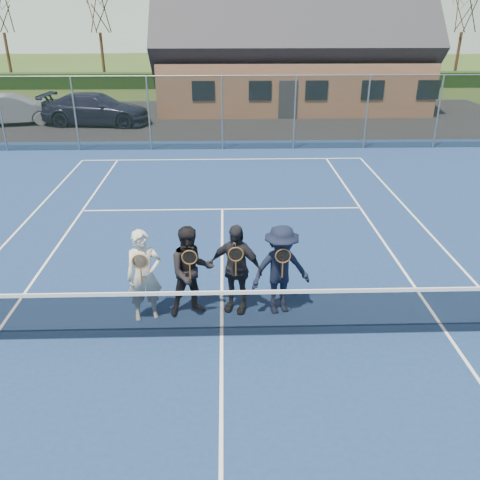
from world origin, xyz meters
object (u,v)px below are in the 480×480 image
(player_b, at_px, (191,271))
(car_c, at_px, (96,109))
(player_c, at_px, (236,268))
(tennis_net, at_px, (221,312))
(car_b, at_px, (14,109))
(player_d, at_px, (281,270))
(player_a, at_px, (144,276))
(clubhouse, at_px, (291,36))

(player_b, bearing_deg, car_c, 108.04)
(player_b, xyz_separation_m, player_c, (0.84, 0.10, 0.00))
(tennis_net, bearing_deg, car_b, 119.31)
(player_d, bearing_deg, car_b, 122.98)
(player_a, xyz_separation_m, player_c, (1.70, 0.24, -0.00))
(car_c, relative_size, tennis_net, 0.46)
(car_c, xyz_separation_m, player_c, (6.70, -17.89, 0.13))
(player_a, bearing_deg, clubhouse, 76.90)
(car_b, height_order, player_a, player_a)
(tennis_net, height_order, player_d, player_d)
(car_c, xyz_separation_m, tennis_net, (6.42, -18.82, -0.25))
(car_b, height_order, tennis_net, car_b)
(player_a, xyz_separation_m, player_d, (2.56, 0.15, -0.00))
(tennis_net, distance_m, player_a, 1.63)
(car_c, height_order, player_b, player_b)
(player_c, bearing_deg, car_c, 110.52)
(player_a, bearing_deg, player_d, 3.34)
(clubhouse, relative_size, player_a, 8.67)
(car_b, bearing_deg, player_d, -161.14)
(clubhouse, bearing_deg, tennis_net, -99.46)
(car_c, height_order, player_d, player_d)
(car_b, bearing_deg, player_a, -167.36)
(player_c, bearing_deg, player_b, -173.04)
(clubhouse, height_order, player_b, clubhouse)
(tennis_net, xyz_separation_m, player_d, (1.13, 0.83, 0.38))
(car_b, bearing_deg, player_c, -162.94)
(player_c, bearing_deg, player_a, -171.85)
(tennis_net, relative_size, player_c, 6.49)
(car_c, distance_m, player_b, 18.92)
(player_a, bearing_deg, car_c, 105.39)
(car_b, bearing_deg, clubhouse, -85.42)
(tennis_net, distance_m, player_d, 1.45)
(clubhouse, bearing_deg, car_b, -161.30)
(player_c, bearing_deg, clubhouse, 80.83)
(car_b, distance_m, player_b, 20.83)
(clubhouse, bearing_deg, player_a, -103.10)
(clubhouse, xyz_separation_m, player_b, (-4.56, -23.18, -3.07))
(clubhouse, xyz_separation_m, player_c, (-3.72, -23.07, -3.07))
(car_c, bearing_deg, clubhouse, -57.00)
(car_c, height_order, tennis_net, car_c)
(car_b, relative_size, player_b, 2.53)
(car_b, height_order, player_d, player_d)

